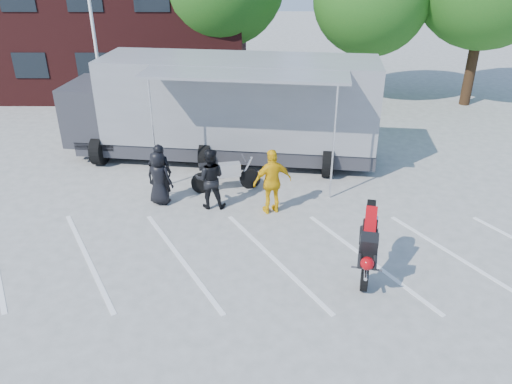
{
  "coord_description": "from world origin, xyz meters",
  "views": [
    {
      "loc": [
        -0.2,
        -9.62,
        7.33
      ],
      "look_at": [
        -0.27,
        2.24,
        1.3
      ],
      "focal_mm": 35.0,
      "sensor_mm": 36.0,
      "label": 1
    }
  ],
  "objects_px": {
    "spectator_leather_b": "(160,173)",
    "flagpole": "(97,7)",
    "parked_motorcycle": "(226,190)",
    "spectator_hivis": "(272,182)",
    "spectator_leather_a": "(159,178)",
    "stunt_bike_rider": "(364,272)",
    "transporter_truck": "(227,158)",
    "spectator_leather_c": "(210,179)"
  },
  "relations": [
    {
      "from": "flagpole",
      "to": "spectator_leather_c",
      "type": "bearing_deg",
      "value": -53.46
    },
    {
      "from": "stunt_bike_rider",
      "to": "spectator_leather_b",
      "type": "height_order",
      "value": "spectator_leather_b"
    },
    {
      "from": "stunt_bike_rider",
      "to": "spectator_leather_a",
      "type": "height_order",
      "value": "spectator_leather_a"
    },
    {
      "from": "transporter_truck",
      "to": "spectator_leather_c",
      "type": "bearing_deg",
      "value": -87.15
    },
    {
      "from": "parked_motorcycle",
      "to": "spectator_hivis",
      "type": "distance_m",
      "value": 2.28
    },
    {
      "from": "parked_motorcycle",
      "to": "spectator_leather_b",
      "type": "xyz_separation_m",
      "value": [
        -1.95,
        -0.76,
        0.95
      ]
    },
    {
      "from": "stunt_bike_rider",
      "to": "spectator_leather_c",
      "type": "relative_size",
      "value": 1.13
    },
    {
      "from": "transporter_truck",
      "to": "spectator_leather_c",
      "type": "height_order",
      "value": "spectator_leather_c"
    },
    {
      "from": "spectator_leather_c",
      "to": "stunt_bike_rider",
      "type": "bearing_deg",
      "value": 140.82
    },
    {
      "from": "spectator_leather_c",
      "to": "spectator_hivis",
      "type": "xyz_separation_m",
      "value": [
        1.86,
        -0.32,
        0.06
      ]
    },
    {
      "from": "transporter_truck",
      "to": "parked_motorcycle",
      "type": "bearing_deg",
      "value": -80.28
    },
    {
      "from": "spectator_leather_a",
      "to": "spectator_leather_c",
      "type": "height_order",
      "value": "spectator_leather_c"
    },
    {
      "from": "spectator_leather_a",
      "to": "spectator_hivis",
      "type": "height_order",
      "value": "spectator_hivis"
    },
    {
      "from": "spectator_hivis",
      "to": "transporter_truck",
      "type": "bearing_deg",
      "value": -87.89
    },
    {
      "from": "transporter_truck",
      "to": "spectator_leather_c",
      "type": "distance_m",
      "value": 3.91
    },
    {
      "from": "parked_motorcycle",
      "to": "stunt_bike_rider",
      "type": "relative_size",
      "value": 1.08
    },
    {
      "from": "transporter_truck",
      "to": "stunt_bike_rider",
      "type": "height_order",
      "value": "transporter_truck"
    },
    {
      "from": "transporter_truck",
      "to": "spectator_leather_b",
      "type": "distance_m",
      "value": 4.0
    },
    {
      "from": "transporter_truck",
      "to": "spectator_hivis",
      "type": "xyz_separation_m",
      "value": [
        1.59,
        -4.11,
        1.0
      ]
    },
    {
      "from": "spectator_leather_b",
      "to": "spectator_leather_c",
      "type": "bearing_deg",
      "value": 165.99
    },
    {
      "from": "flagpole",
      "to": "stunt_bike_rider",
      "type": "height_order",
      "value": "flagpole"
    },
    {
      "from": "spectator_leather_a",
      "to": "spectator_hivis",
      "type": "relative_size",
      "value": 0.86
    },
    {
      "from": "flagpole",
      "to": "transporter_truck",
      "type": "distance_m",
      "value": 7.41
    },
    {
      "from": "transporter_truck",
      "to": "parked_motorcycle",
      "type": "distance_m",
      "value": 2.68
    },
    {
      "from": "flagpole",
      "to": "spectator_hivis",
      "type": "bearing_deg",
      "value": -45.28
    },
    {
      "from": "parked_motorcycle",
      "to": "spectator_leather_a",
      "type": "distance_m",
      "value": 2.33
    },
    {
      "from": "spectator_leather_a",
      "to": "spectator_leather_b",
      "type": "distance_m",
      "value": 0.16
    },
    {
      "from": "spectator_leather_a",
      "to": "spectator_leather_b",
      "type": "height_order",
      "value": "spectator_leather_b"
    },
    {
      "from": "spectator_leather_b",
      "to": "spectator_leather_c",
      "type": "distance_m",
      "value": 1.59
    },
    {
      "from": "spectator_leather_c",
      "to": "spectator_hivis",
      "type": "height_order",
      "value": "spectator_hivis"
    },
    {
      "from": "flagpole",
      "to": "spectator_leather_a",
      "type": "height_order",
      "value": "flagpole"
    },
    {
      "from": "flagpole",
      "to": "spectator_leather_b",
      "type": "bearing_deg",
      "value": -62.48
    },
    {
      "from": "parked_motorcycle",
      "to": "spectator_leather_c",
      "type": "height_order",
      "value": "spectator_leather_c"
    },
    {
      "from": "transporter_truck",
      "to": "spectator_leather_b",
      "type": "bearing_deg",
      "value": -110.96
    },
    {
      "from": "spectator_leather_b",
      "to": "stunt_bike_rider",
      "type": "bearing_deg",
      "value": 145.46
    },
    {
      "from": "stunt_bike_rider",
      "to": "spectator_leather_b",
      "type": "relative_size",
      "value": 1.13
    },
    {
      "from": "spectator_leather_a",
      "to": "spectator_leather_c",
      "type": "relative_size",
      "value": 0.91
    },
    {
      "from": "parked_motorcycle",
      "to": "spectator_leather_b",
      "type": "bearing_deg",
      "value": 98.97
    },
    {
      "from": "spectator_leather_a",
      "to": "flagpole",
      "type": "bearing_deg",
      "value": -41.03
    },
    {
      "from": "flagpole",
      "to": "spectator_leather_a",
      "type": "relative_size",
      "value": 4.65
    },
    {
      "from": "flagpole",
      "to": "transporter_truck",
      "type": "relative_size",
      "value": 0.69
    },
    {
      "from": "spectator_leather_b",
      "to": "flagpole",
      "type": "bearing_deg",
      "value": -63.53
    }
  ]
}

